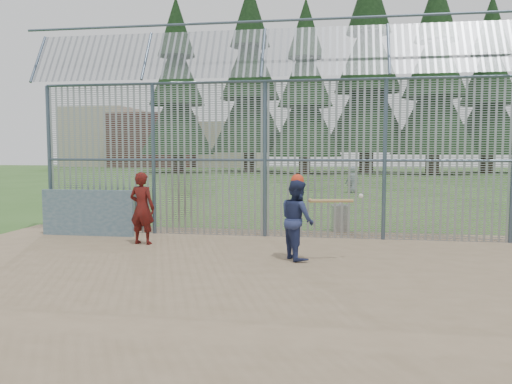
% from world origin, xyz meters
% --- Properties ---
extents(ground, '(120.00, 120.00, 0.00)m').
position_xyz_m(ground, '(0.00, 0.00, 0.00)').
color(ground, '#2D511E').
rests_on(ground, ground).
extents(dirt_infield, '(14.00, 10.00, 0.02)m').
position_xyz_m(dirt_infield, '(0.00, -0.50, 0.01)').
color(dirt_infield, '#756047').
rests_on(dirt_infield, ground).
extents(dugout_wall, '(2.50, 0.12, 1.20)m').
position_xyz_m(dugout_wall, '(-4.60, 2.90, 0.62)').
color(dugout_wall, '#38566B').
rests_on(dugout_wall, dirt_infield).
extents(batter, '(0.93, 1.00, 1.64)m').
position_xyz_m(batter, '(1.02, 0.90, 0.84)').
color(batter, navy).
rests_on(batter, dirt_infield).
extents(onlooker, '(0.68, 0.49, 1.72)m').
position_xyz_m(onlooker, '(-2.74, 1.99, 0.88)').
color(onlooker, maroon).
rests_on(onlooker, dirt_infield).
extents(bg_kid_standing, '(0.77, 0.58, 1.41)m').
position_xyz_m(bg_kid_standing, '(2.77, 17.53, 0.71)').
color(bg_kid_standing, slate).
rests_on(bg_kid_standing, ground).
extents(bg_kid_seated, '(0.58, 0.53, 0.95)m').
position_xyz_m(bg_kid_seated, '(2.61, 17.42, 0.47)').
color(bg_kid_seated, slate).
rests_on(bg_kid_seated, ground).
extents(batting_gear, '(1.45, 0.39, 0.57)m').
position_xyz_m(batting_gear, '(1.18, 0.87, 1.56)').
color(batting_gear, red).
rests_on(batting_gear, ground).
extents(trash_can, '(0.56, 0.56, 0.82)m').
position_xyz_m(trash_can, '(1.96, 4.71, 0.38)').
color(trash_can, gray).
rests_on(trash_can, ground).
extents(bleacher, '(3.00, 0.95, 0.72)m').
position_xyz_m(bleacher, '(-6.73, 8.27, 0.41)').
color(bleacher, slate).
rests_on(bleacher, ground).
extents(backstop_fence, '(20.09, 0.81, 5.30)m').
position_xyz_m(backstop_fence, '(1.81, 3.43, 2.36)').
color(backstop_fence, '#47566B').
rests_on(backstop_fence, ground).
extents(conifer_row, '(38.48, 12.26, 20.20)m').
position_xyz_m(conifer_row, '(1.93, 41.51, 10.83)').
color(conifer_row, '#332319').
rests_on(conifer_row, ground).
extents(distant_buildings, '(26.50, 10.50, 8.00)m').
position_xyz_m(distant_buildings, '(-23.18, 56.49, 3.60)').
color(distant_buildings, brown).
rests_on(distant_buildings, ground).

